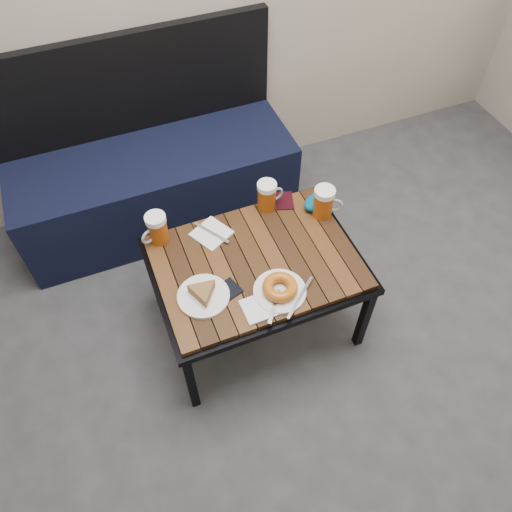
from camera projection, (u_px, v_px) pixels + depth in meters
name	position (u px, v px, depth m)	size (l,w,h in m)	color
bench	(155.00, 178.00, 2.59)	(1.40, 0.50, 0.95)	black
cafe_table	(256.00, 267.00, 2.04)	(0.84, 0.62, 0.47)	black
beer_mug_left	(157.00, 228.00, 2.02)	(0.13, 0.11, 0.14)	#9A420C
beer_mug_centre	(267.00, 195.00, 2.14)	(0.12, 0.09, 0.13)	#9A420C
beer_mug_right	(324.00, 202.00, 2.11)	(0.14, 0.11, 0.14)	#9A420C
plate_pie	(203.00, 294.00, 1.88)	(0.20, 0.20, 0.06)	white
plate_bagel	(280.00, 289.00, 1.89)	(0.25, 0.23, 0.06)	white
napkin_left	(211.00, 233.00, 2.09)	(0.19, 0.19, 0.01)	white
napkin_right	(261.00, 307.00, 1.87)	(0.14, 0.12, 0.01)	white
passport_navy	(225.00, 292.00, 1.91)	(0.08, 0.12, 0.01)	black
passport_burgundy	(284.00, 201.00, 2.21)	(0.08, 0.11, 0.01)	black
knit_pouch	(318.00, 202.00, 2.17)	(0.14, 0.09, 0.06)	#054686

